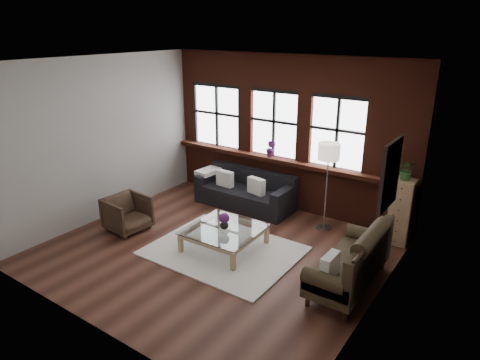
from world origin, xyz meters
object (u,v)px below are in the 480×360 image
Objects in this scene: coffee_table at (224,239)px; vase at (224,224)px; armchair at (127,214)px; drawer_chest at (401,212)px; vintage_settee at (350,257)px; floor_lamp at (327,184)px; dark_sofa at (245,190)px.

coffee_table is 0.28m from vase.
drawer_chest is at bearing -56.22° from armchair.
armchair is 5.03m from drawer_chest.
vintage_settee is 2.23m from coffee_table.
drawer_chest is (4.40, 2.43, 0.26)m from armchair.
vase is at bearing 0.00° from coffee_table.
armchair is at bearing -144.28° from floor_lamp.
armchair is 0.40× the size of floor_lamp.
vintage_settee is at bearing 3.40° from coffee_table.
vintage_settee is at bearing -77.12° from armchair.
dark_sofa is at bearing 151.19° from vintage_settee.
drawer_chest reaches higher than dark_sofa.
dark_sofa is 1.77× the size of coffee_table.
vase is 2.11m from floor_lamp.
floor_lamp reaches higher than dark_sofa.
dark_sofa is at bearing 113.34° from vase.
drawer_chest is (0.23, 1.84, 0.12)m from vintage_settee.
coffee_table is 2.19m from floor_lamp.
dark_sofa is 3.22m from drawer_chest.
vase is (-2.21, -0.13, -0.02)m from vintage_settee.
vintage_settee is at bearing -28.81° from dark_sofa.
floor_lamp is at bearing 57.71° from vase.
dark_sofa is 1.92m from vase.
floor_lamp reaches higher than armchair.
vintage_settee is 1.52× the size of drawer_chest.
coffee_table is at bearing -141.02° from drawer_chest.
floor_lamp is at bearing -0.76° from dark_sofa.
drawer_chest is 0.65× the size of floor_lamp.
vintage_settee is 4.21m from armchair.
vintage_settee is (2.97, -1.63, 0.10)m from dark_sofa.
armchair is at bearing -151.05° from drawer_chest.
dark_sofa is at bearing -23.44° from armchair.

